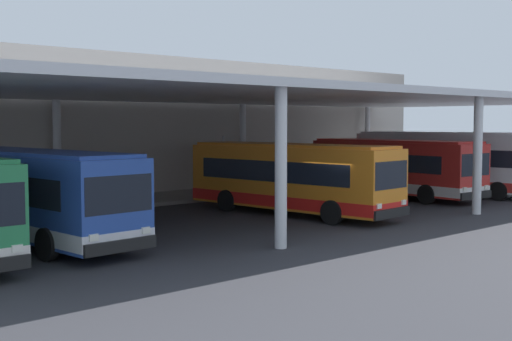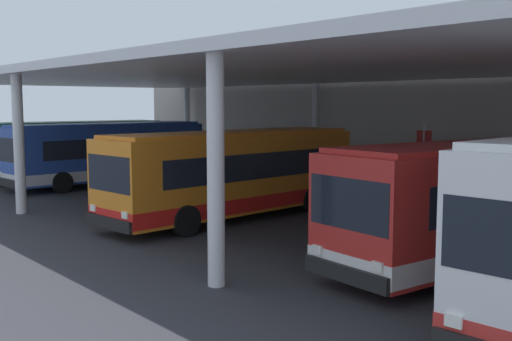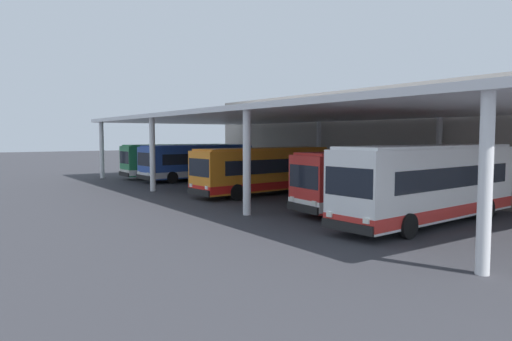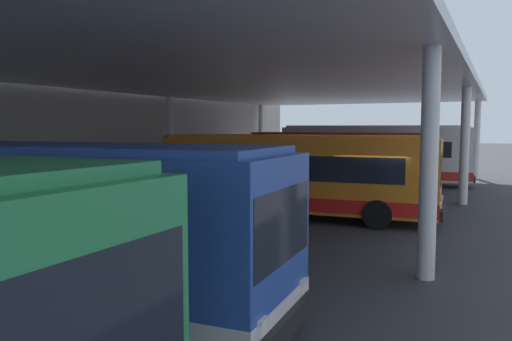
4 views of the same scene
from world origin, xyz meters
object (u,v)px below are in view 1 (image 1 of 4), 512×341
at_px(trash_bin, 20,197).
at_px(bus_second_bay, 31,195).
at_px(bus_far_bay, 394,167).
at_px(bus_departing, 449,162).
at_px(bench_waiting, 66,195).
at_px(banner_sign, 224,161).
at_px(bus_middle_bay, 291,178).

bearing_deg(trash_bin, bus_second_bay, -110.27).
bearing_deg(bus_far_bay, trash_bin, 156.33).
bearing_deg(bus_departing, bench_waiting, 155.61).
bearing_deg(banner_sign, bus_departing, -37.54).
relative_size(bus_middle_bay, banner_sign, 3.34).
bearing_deg(bus_departing, trash_bin, 157.24).
distance_m(bus_second_bay, banner_sign, 15.83).
distance_m(bus_second_bay, bus_middle_bay, 11.67).
height_order(bench_waiting, trash_bin, trash_bin).
distance_m(bus_far_bay, bench_waiting, 17.49).
relative_size(bus_second_bay, trash_bin, 10.89).
bearing_deg(trash_bin, bus_middle_bay, -46.19).
height_order(bus_second_bay, trash_bin, bus_second_bay).
xyz_separation_m(bus_second_bay, bus_middle_bay, (11.63, -0.97, 0.00)).
xyz_separation_m(bus_middle_bay, banner_sign, (2.60, 7.89, 0.32)).
distance_m(bus_departing, bench_waiting, 21.34).
bearing_deg(bus_departing, bus_second_bay, 177.67).
xyz_separation_m(bus_departing, trash_bin, (-21.57, 9.05, -1.16)).
bearing_deg(trash_bin, bus_departing, -22.76).
xyz_separation_m(bus_second_bay, bus_far_bay, (20.86, 0.21, 0.00)).
bearing_deg(trash_bin, banner_sign, -5.73).
relative_size(bus_second_bay, bus_departing, 0.93).
height_order(bus_departing, bench_waiting, bus_departing).
relative_size(bus_far_bay, banner_sign, 3.34).
xyz_separation_m(trash_bin, banner_sign, (11.26, -1.13, 1.30)).
bearing_deg(bus_middle_bay, bus_far_bay, 7.26).
bearing_deg(banner_sign, bus_middle_bay, -108.26).
distance_m(bus_middle_bay, bus_departing, 12.91).
bearing_deg(banner_sign, bus_second_bay, -154.06).
bearing_deg(bus_middle_bay, bus_departing, -0.13).
height_order(bus_second_bay, banner_sign, banner_sign).
distance_m(bench_waiting, banner_sign, 9.23).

